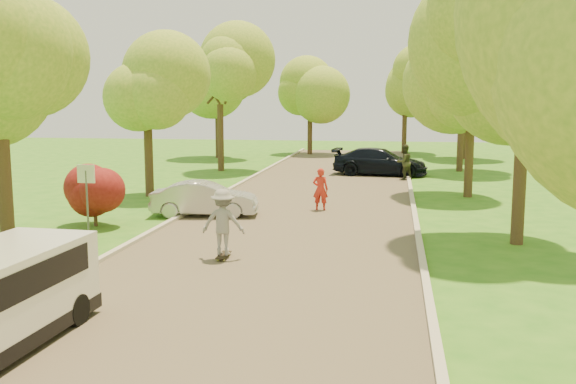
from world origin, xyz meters
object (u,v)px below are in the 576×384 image
Objects in this scene: street_sign at (86,185)px; person_olive at (404,162)px; longboard at (224,255)px; dark_sedan at (380,162)px; skateboarder at (223,222)px; silver_sedan at (205,199)px; person_striped at (320,189)px.

person_olive is at bearing 58.29° from street_sign.
person_olive is at bearing -107.55° from longboard.
dark_sedan is (8.32, 17.28, -0.82)m from street_sign.
person_olive is at bearing -107.55° from skateboarder.
street_sign is 4.67m from silver_sedan.
silver_sedan is (2.50, 3.83, -0.95)m from street_sign.
street_sign reaches higher than person_olive.
dark_sedan is 11.77m from person_striped.
dark_sedan is 3.22× the size of person_striped.
skateboarder reaches higher than person_striped.
person_olive is (4.83, 17.57, 0.81)m from longboard.
skateboarder is (4.77, -2.03, -0.59)m from street_sign.
person_olive is (1.28, -1.75, 0.17)m from dark_sedan.
street_sign is 2.45× the size of longboard.
silver_sedan is at bearing -71.05° from skateboarder.
street_sign is at bearing 139.22° from silver_sedan.
silver_sedan is at bearing 28.26° from person_striped.
skateboarder is 7.88m from person_striped.
longboard is 0.52× the size of skateboarder.
silver_sedan is at bearing -71.05° from longboard.
silver_sedan is 2.18× the size of skateboarder.
silver_sedan is 14.66m from dark_sedan.
person_olive is (7.10, 11.70, 0.29)m from silver_sedan.
person_striped reaches higher than silver_sedan.
dark_sedan is 19.64m from skateboarder.
street_sign is 18.28m from person_olive.
silver_sedan is 6.30m from skateboarder.
silver_sedan is 4.21× the size of longboard.
dark_sedan is 2.97× the size of skateboarder.
skateboarder is 1.08× the size of person_striped.
skateboarder is at bearing -23.11° from street_sign.
street_sign reaches higher than skateboarder.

